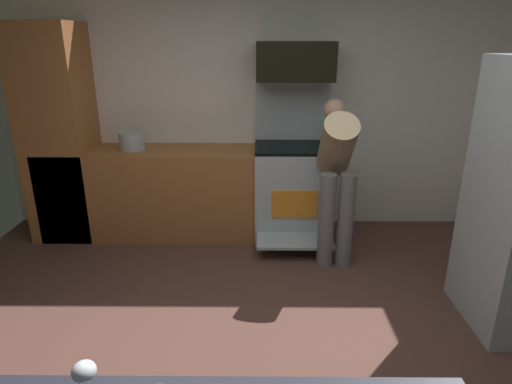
{
  "coord_description": "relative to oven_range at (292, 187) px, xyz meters",
  "views": [
    {
      "loc": [
        0.08,
        -2.25,
        1.96
      ],
      "look_at": [
        0.06,
        0.3,
        1.05
      ],
      "focal_mm": 30.55,
      "sensor_mm": 36.0,
      "label": 1
    }
  ],
  "objects": [
    {
      "name": "person_cook",
      "position": [
        0.34,
        -0.55,
        0.35
      ],
      "size": [
        0.31,
        0.63,
        1.44
      ],
      "color": "slate",
      "rests_on": "ground"
    },
    {
      "name": "microwave",
      "position": [
        -0.0,
        0.09,
        1.23
      ],
      "size": [
        0.74,
        0.38,
        0.36
      ],
      "primitive_type": "cube",
      "color": "black",
      "rests_on": "oven_range"
    },
    {
      "name": "oven_range",
      "position": [
        0.0,
        0.0,
        0.0
      ],
      "size": [
        0.76,
        0.97,
        1.56
      ],
      "color": "#B1C1C6",
      "rests_on": "ground"
    },
    {
      "name": "ground_plane",
      "position": [
        -0.42,
        -1.97,
        -0.52
      ],
      "size": [
        5.2,
        4.8,
        0.02
      ],
      "primitive_type": "cube",
      "color": "brown"
    },
    {
      "name": "cabinet_column",
      "position": [
        -2.32,
        0.01,
        0.54
      ],
      "size": [
        0.6,
        0.6,
        2.1
      ],
      "primitive_type": "cube",
      "color": "#A96636",
      "rests_on": "ground"
    },
    {
      "name": "wine_glass_mid",
      "position": [
        -0.86,
        -3.18,
        0.5
      ],
      "size": [
        0.07,
        0.07,
        0.15
      ],
      "color": "silver",
      "rests_on": "counter_island"
    },
    {
      "name": "lower_cabinet_run",
      "position": [
        -1.32,
        0.01,
        -0.06
      ],
      "size": [
        2.4,
        0.6,
        0.9
      ],
      "primitive_type": "cube",
      "color": "#A96636",
      "rests_on": "ground"
    },
    {
      "name": "stock_pot",
      "position": [
        -1.6,
        0.01,
        0.48
      ],
      "size": [
        0.25,
        0.25,
        0.18
      ],
      "primitive_type": "cylinder",
      "color": "#B4BFC3",
      "rests_on": "lower_cabinet_run"
    },
    {
      "name": "wall_back",
      "position": [
        -0.42,
        0.37,
        0.79
      ],
      "size": [
        5.2,
        0.12,
        2.6
      ],
      "primitive_type": "cube",
      "color": "white",
      "rests_on": "ground"
    }
  ]
}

